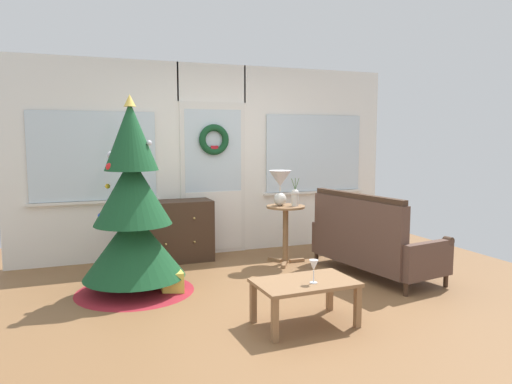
% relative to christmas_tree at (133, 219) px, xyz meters
% --- Properties ---
extents(ground_plane, '(6.76, 6.76, 0.00)m').
position_rel_christmas_tree_xyz_m(ground_plane, '(1.22, -0.73, -0.75)').
color(ground_plane, brown).
extents(back_wall_with_door, '(5.20, 0.19, 2.55)m').
position_rel_christmas_tree_xyz_m(back_wall_with_door, '(1.22, 1.36, 0.53)').
color(back_wall_with_door, white).
rests_on(back_wall_with_door, ground).
extents(christmas_tree, '(1.21, 1.21, 2.00)m').
position_rel_christmas_tree_xyz_m(christmas_tree, '(0.00, 0.00, 0.00)').
color(christmas_tree, '#4C331E').
rests_on(christmas_tree, ground).
extents(dresser_cabinet, '(0.91, 0.45, 0.78)m').
position_rel_christmas_tree_xyz_m(dresser_cabinet, '(0.65, 1.06, -0.36)').
color(dresser_cabinet, '#3D281C').
rests_on(dresser_cabinet, ground).
extents(settee_sofa, '(0.94, 1.67, 0.96)m').
position_rel_christmas_tree_xyz_m(settee_sofa, '(2.59, -0.36, -0.38)').
color(settee_sofa, '#3D281C').
rests_on(settee_sofa, ground).
extents(side_table, '(0.50, 0.48, 0.73)m').
position_rel_christmas_tree_xyz_m(side_table, '(1.91, 0.46, -0.24)').
color(side_table, '#8E6642').
rests_on(side_table, ground).
extents(table_lamp, '(0.28, 0.28, 0.44)m').
position_rel_christmas_tree_xyz_m(table_lamp, '(1.85, 0.50, 0.26)').
color(table_lamp, silver).
rests_on(table_lamp, side_table).
extents(flower_vase, '(0.11, 0.10, 0.35)m').
position_rel_christmas_tree_xyz_m(flower_vase, '(2.01, 0.40, 0.09)').
color(flower_vase, beige).
rests_on(flower_vase, side_table).
extents(coffee_table, '(0.86, 0.55, 0.38)m').
position_rel_christmas_tree_xyz_m(coffee_table, '(1.24, -1.41, -0.43)').
color(coffee_table, '#8E6642').
rests_on(coffee_table, ground).
extents(wine_glass, '(0.08, 0.08, 0.20)m').
position_rel_christmas_tree_xyz_m(wine_glass, '(1.28, -1.49, -0.23)').
color(wine_glass, silver).
rests_on(wine_glass, coffee_table).
extents(gift_box, '(0.22, 0.20, 0.22)m').
position_rel_christmas_tree_xyz_m(gift_box, '(0.34, -0.19, -0.64)').
color(gift_box, '#D8C64C').
rests_on(gift_box, ground).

